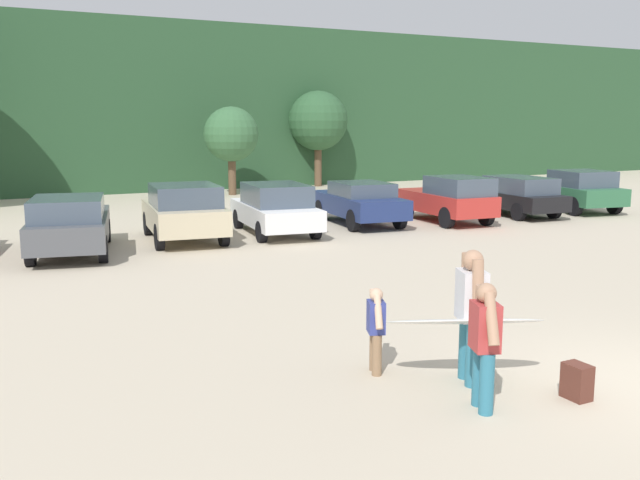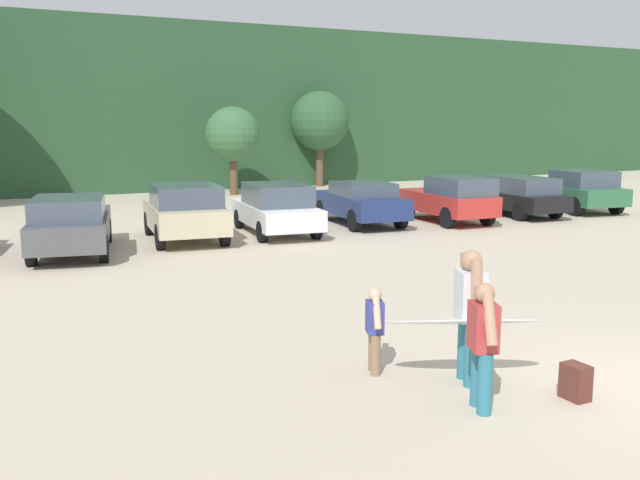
{
  "view_description": "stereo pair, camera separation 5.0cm",
  "coord_description": "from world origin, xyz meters",
  "px_view_note": "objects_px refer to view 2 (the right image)",
  "views": [
    {
      "loc": [
        -8.0,
        -5.75,
        3.42
      ],
      "look_at": [
        -1.5,
        6.83,
        1.03
      ],
      "focal_mm": 39.53,
      "sensor_mm": 36.0,
      "label": 1
    },
    {
      "loc": [
        -7.95,
        -5.77,
        3.42
      ],
      "look_at": [
        -1.5,
        6.83,
        1.03
      ],
      "focal_mm": 39.53,
      "sensor_mm": 36.0,
      "label": 2
    }
  ],
  "objects_px": {
    "parked_car_forest_green": "(576,190)",
    "backpack_dropped": "(576,382)",
    "parked_car_champagne": "(185,211)",
    "parked_car_black": "(514,195)",
    "person_companion": "(483,339)",
    "parked_car_red": "(450,198)",
    "parked_car_dark_gray": "(71,224)",
    "person_child": "(375,325)",
    "parked_car_navy": "(360,202)",
    "surfboard_white": "(464,321)",
    "parked_car_white": "(276,208)",
    "person_adult": "(470,308)"
  },
  "relations": [
    {
      "from": "parked_car_navy",
      "to": "parked_car_forest_green",
      "type": "distance_m",
      "value": 9.2
    },
    {
      "from": "parked_car_white",
      "to": "parked_car_forest_green",
      "type": "height_order",
      "value": "parked_car_forest_green"
    },
    {
      "from": "parked_car_red",
      "to": "person_adult",
      "type": "xyz_separation_m",
      "value": [
        -8.99,
        -12.14,
        0.17
      ]
    },
    {
      "from": "parked_car_navy",
      "to": "person_child",
      "type": "height_order",
      "value": "parked_car_navy"
    },
    {
      "from": "parked_car_dark_gray",
      "to": "person_child",
      "type": "height_order",
      "value": "parked_car_dark_gray"
    },
    {
      "from": "parked_car_champagne",
      "to": "parked_car_forest_green",
      "type": "relative_size",
      "value": 0.95
    },
    {
      "from": "person_adult",
      "to": "person_child",
      "type": "height_order",
      "value": "person_adult"
    },
    {
      "from": "parked_car_navy",
      "to": "backpack_dropped",
      "type": "distance_m",
      "value": 15.19
    },
    {
      "from": "parked_car_black",
      "to": "parked_car_champagne",
      "type": "bearing_deg",
      "value": 94.92
    },
    {
      "from": "parked_car_dark_gray",
      "to": "parked_car_navy",
      "type": "distance_m",
      "value": 9.48
    },
    {
      "from": "parked_car_dark_gray",
      "to": "person_adult",
      "type": "height_order",
      "value": "person_adult"
    },
    {
      "from": "parked_car_red",
      "to": "backpack_dropped",
      "type": "bearing_deg",
      "value": 152.84
    },
    {
      "from": "parked_car_forest_green",
      "to": "backpack_dropped",
      "type": "distance_m",
      "value": 19.8
    },
    {
      "from": "person_adult",
      "to": "backpack_dropped",
      "type": "distance_m",
      "value": 1.56
    },
    {
      "from": "parked_car_dark_gray",
      "to": "parked_car_champagne",
      "type": "bearing_deg",
      "value": -65.43
    },
    {
      "from": "parked_car_forest_green",
      "to": "backpack_dropped",
      "type": "relative_size",
      "value": 10.06
    },
    {
      "from": "parked_car_dark_gray",
      "to": "surfboard_white",
      "type": "height_order",
      "value": "parked_car_dark_gray"
    },
    {
      "from": "parked_car_red",
      "to": "person_child",
      "type": "height_order",
      "value": "parked_car_red"
    },
    {
      "from": "parked_car_white",
      "to": "surfboard_white",
      "type": "distance_m",
      "value": 12.97
    },
    {
      "from": "parked_car_black",
      "to": "person_child",
      "type": "distance_m",
      "value": 17.74
    },
    {
      "from": "parked_car_white",
      "to": "backpack_dropped",
      "type": "distance_m",
      "value": 13.85
    },
    {
      "from": "parked_car_forest_green",
      "to": "person_child",
      "type": "relative_size",
      "value": 3.78
    },
    {
      "from": "parked_car_navy",
      "to": "parked_car_black",
      "type": "height_order",
      "value": "parked_car_black"
    },
    {
      "from": "parked_car_navy",
      "to": "person_companion",
      "type": "xyz_separation_m",
      "value": [
        -6.5,
        -13.97,
        0.11
      ]
    },
    {
      "from": "parked_car_white",
      "to": "parked_car_navy",
      "type": "height_order",
      "value": "parked_car_white"
    },
    {
      "from": "person_child",
      "to": "backpack_dropped",
      "type": "height_order",
      "value": "person_child"
    },
    {
      "from": "parked_car_champagne",
      "to": "surfboard_white",
      "type": "xyz_separation_m",
      "value": [
        -0.0,
        -12.68,
        -0.02
      ]
    },
    {
      "from": "parked_car_dark_gray",
      "to": "parked_car_white",
      "type": "bearing_deg",
      "value": -71.48
    },
    {
      "from": "backpack_dropped",
      "to": "person_companion",
      "type": "bearing_deg",
      "value": 167.44
    },
    {
      "from": "parked_car_navy",
      "to": "parked_car_black",
      "type": "distance_m",
      "value": 6.27
    },
    {
      "from": "parked_car_navy",
      "to": "parked_car_forest_green",
      "type": "height_order",
      "value": "parked_car_forest_green"
    },
    {
      "from": "backpack_dropped",
      "to": "parked_car_black",
      "type": "bearing_deg",
      "value": 50.15
    },
    {
      "from": "parked_car_red",
      "to": "parked_car_forest_green",
      "type": "bearing_deg",
      "value": -82.31
    },
    {
      "from": "parked_car_dark_gray",
      "to": "backpack_dropped",
      "type": "distance_m",
      "value": 13.67
    },
    {
      "from": "parked_car_black",
      "to": "person_child",
      "type": "xyz_separation_m",
      "value": [
        -13.22,
        -11.82,
        -0.08
      ]
    },
    {
      "from": "parked_car_navy",
      "to": "parked_car_red",
      "type": "relative_size",
      "value": 1.12
    },
    {
      "from": "parked_car_forest_green",
      "to": "parked_car_navy",
      "type": "bearing_deg",
      "value": 95.67
    },
    {
      "from": "parked_car_red",
      "to": "person_companion",
      "type": "distance_m",
      "value": 16.01
    },
    {
      "from": "parked_car_champagne",
      "to": "parked_car_black",
      "type": "xyz_separation_m",
      "value": [
        12.41,
        0.03,
        -0.12
      ]
    },
    {
      "from": "parked_car_forest_green",
      "to": "surfboard_white",
      "type": "xyz_separation_m",
      "value": [
        -15.34,
        -12.51,
        0.04
      ]
    },
    {
      "from": "parked_car_navy",
      "to": "person_child",
      "type": "xyz_separation_m",
      "value": [
        -6.98,
        -12.31,
        -0.09
      ]
    },
    {
      "from": "backpack_dropped",
      "to": "person_child",
      "type": "bearing_deg",
      "value": 131.92
    },
    {
      "from": "person_companion",
      "to": "surfboard_white",
      "type": "distance_m",
      "value": 0.84
    },
    {
      "from": "parked_car_white",
      "to": "parked_car_navy",
      "type": "relative_size",
      "value": 1.0
    },
    {
      "from": "parked_car_dark_gray",
      "to": "parked_car_black",
      "type": "distance_m",
      "value": 15.66
    },
    {
      "from": "person_adult",
      "to": "parked_car_dark_gray",
      "type": "bearing_deg",
      "value": -52.63
    },
    {
      "from": "person_child",
      "to": "person_companion",
      "type": "relative_size",
      "value": 0.77
    },
    {
      "from": "parked_car_champagne",
      "to": "parked_car_navy",
      "type": "distance_m",
      "value": 6.18
    },
    {
      "from": "surfboard_white",
      "to": "parked_car_white",
      "type": "bearing_deg",
      "value": -77.84
    },
    {
      "from": "surfboard_white",
      "to": "backpack_dropped",
      "type": "xyz_separation_m",
      "value": [
        0.93,
        -1.05,
        -0.63
      ]
    }
  ]
}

